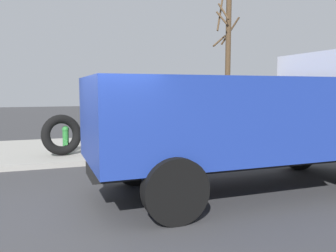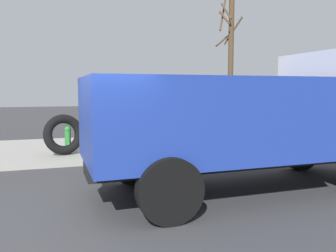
% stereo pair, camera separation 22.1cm
% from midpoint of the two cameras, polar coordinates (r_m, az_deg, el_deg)
% --- Properties ---
extents(ground_plane, '(80.00, 80.00, 0.00)m').
position_cam_midpoint_polar(ground_plane, '(6.35, -15.51, -14.20)').
color(ground_plane, '#38383A').
extents(sidewalk_curb, '(36.00, 5.00, 0.15)m').
position_cam_midpoint_polar(sidewalk_curb, '(12.63, -17.40, -3.79)').
color(sidewalk_curb, '#99968E').
rests_on(sidewalk_curb, ground).
extents(fire_hydrant, '(0.22, 0.49, 0.89)m').
position_cam_midpoint_polar(fire_hydrant, '(11.36, -16.89, -2.05)').
color(fire_hydrant, '#2D8438').
rests_on(fire_hydrant, sidewalk_curb).
extents(loose_tire, '(1.31, 0.74, 1.27)m').
position_cam_midpoint_polar(loose_tire, '(11.17, -17.52, -1.38)').
color(loose_tire, black).
rests_on(loose_tire, sidewalk_curb).
extents(stop_sign, '(0.76, 0.08, 2.15)m').
position_cam_midpoint_polar(stop_sign, '(10.70, -3.46, 3.21)').
color(stop_sign, gray).
rests_on(stop_sign, sidewalk_curb).
extents(dump_truck_blue, '(7.05, 2.91, 3.00)m').
position_cam_midpoint_polar(dump_truck_blue, '(7.75, 14.31, 1.70)').
color(dump_truck_blue, '#1E3899').
rests_on(dump_truck_blue, ground).
extents(bare_tree, '(1.05, 0.93, 5.46)m').
position_cam_midpoint_polar(bare_tree, '(13.11, 9.17, 9.78)').
color(bare_tree, '#4C3823').
rests_on(bare_tree, sidewalk_curb).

